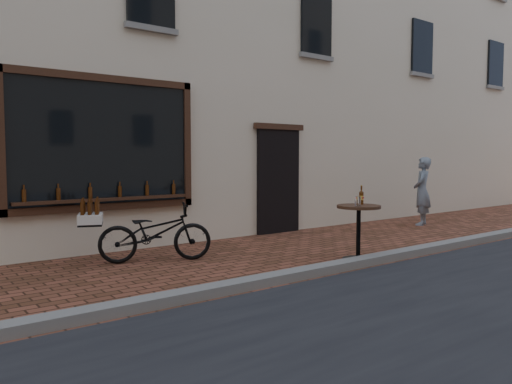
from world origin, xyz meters
TOP-DOWN VIEW (x-y plane):
  - ground at (0.00, 0.00)m, footprint 90.00×90.00m
  - kerb at (0.00, 0.20)m, footprint 90.00×0.25m
  - shop_building at (0.00, 6.50)m, footprint 28.00×6.20m
  - cargo_bicycle at (-1.56, 2.36)m, footprint 2.04×1.27m
  - bistro_table at (1.02, 0.48)m, footprint 0.68×0.68m
  - pedestrian at (5.39, 2.28)m, footprint 0.70×0.61m

SIDE VIEW (x-z plane):
  - ground at x=0.00m, z-range 0.00..0.00m
  - kerb at x=0.00m, z-range 0.00..0.12m
  - cargo_bicycle at x=-1.56m, z-range -0.02..0.94m
  - bistro_table at x=1.02m, z-range 0.04..1.20m
  - pedestrian at x=5.39m, z-range 0.00..1.62m
  - shop_building at x=0.00m, z-range 0.00..10.00m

